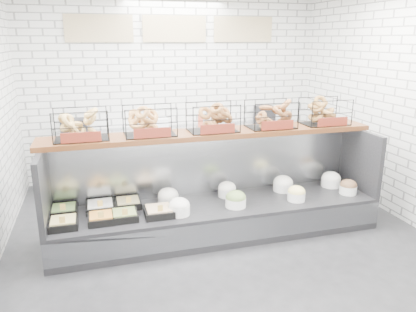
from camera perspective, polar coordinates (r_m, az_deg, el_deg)
name	(u,v)px	position (r m, az deg, el deg)	size (l,w,h in m)	color
ground	(225,244)	(4.94, 2.39, -12.21)	(5.50, 5.50, 0.00)	black
room_shell	(211,64)	(4.93, 0.43, 12.83)	(5.02, 5.51, 3.01)	silver
display_case	(216,207)	(5.08, 1.08, -7.19)	(4.00, 0.90, 1.20)	black
bagel_shelf	(213,121)	(4.93, 0.70, 5.01)	(4.10, 0.50, 0.40)	#3F1E0D
prep_counter	(180,153)	(6.95, -3.90, 0.47)	(4.00, 0.60, 1.20)	#93969B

